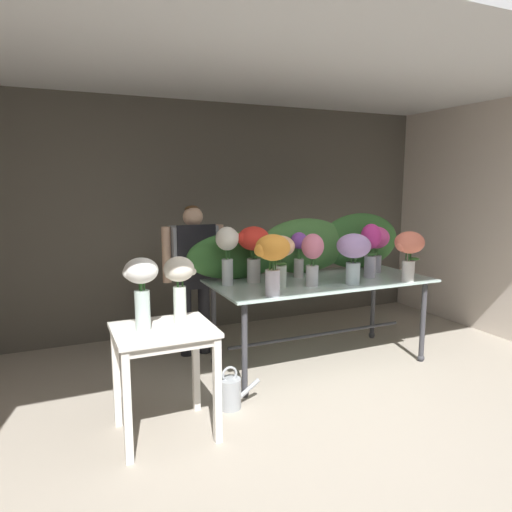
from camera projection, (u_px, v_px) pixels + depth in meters
The scene contains 21 objects.
ground_plane at pixel (283, 374), 4.29m from camera, with size 7.39×7.39×0.00m, color #9E9384.
wall_back at pixel (220, 218), 5.60m from camera, with size 5.61×0.12×2.67m, color #5B564C.
wall_right at pixel (505, 220), 5.21m from camera, with size 0.12×3.48×2.67m, color beige.
ceiling_slab at pixel (286, 64), 3.86m from camera, with size 5.73×3.48×0.12m, color silver.
display_table_glass at pixel (320, 291), 4.46m from camera, with size 2.10×0.97×0.84m.
side_table_white at pixel (164, 343), 3.18m from camera, with size 0.67×0.58×0.78m.
florist at pixel (194, 264), 4.65m from camera, with size 0.64×0.24×1.53m.
foliage_backdrop at pixel (309, 246), 4.76m from camera, with size 2.43×0.25×0.60m.
vase_peach_tulips at pixel (280, 253), 4.08m from camera, with size 0.26×0.26×0.46m.
vase_violet_dahlias at pixel (299, 251), 4.51m from camera, with size 0.17×0.16×0.45m.
vase_rosy_carnations at pixel (312, 255), 4.12m from camera, with size 0.20×0.20×0.48m.
vase_sunset_snapdragons at pixel (273, 255), 3.76m from camera, with size 0.34×0.29×0.51m.
vase_scarlet_peonies at pixel (253, 245), 4.27m from camera, with size 0.32×0.29×0.52m.
vase_fuchsia_ranunculus at pixel (376, 243), 4.76m from camera, with size 0.29×0.27×0.48m.
vase_lilac_stock at pixel (354, 251), 4.19m from camera, with size 0.32×0.31×0.47m.
vase_magenta_roses at pixel (371, 245), 4.50m from camera, with size 0.21×0.20×0.53m.
vase_ivory_hydrangea at pixel (227, 248), 4.15m from camera, with size 0.23×0.21×0.53m.
vase_coral_lilies at pixel (409, 248), 4.31m from camera, with size 0.29×0.27×0.47m.
vase_white_roses_tall at pixel (141, 284), 3.05m from camera, with size 0.23×0.22×0.49m.
vase_cream_lisianthus_tall at pixel (179, 279), 3.22m from camera, with size 0.23×0.21×0.47m.
watering_can at pixel (230, 392), 3.63m from camera, with size 0.35×0.18×0.34m.
Camera 1 is at (-1.89, -1.93, 1.76)m, focal length 32.47 mm.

